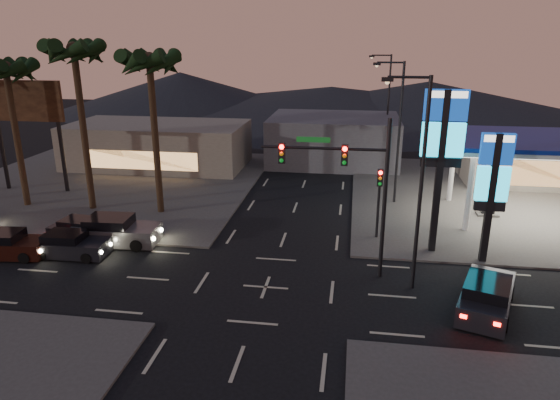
% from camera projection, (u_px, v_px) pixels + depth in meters
% --- Properties ---
extents(ground, '(140.00, 140.00, 0.00)m').
position_uv_depth(ground, '(266.00, 287.00, 24.12)').
color(ground, black).
rests_on(ground, ground).
extents(corner_lot_ne, '(24.00, 24.00, 0.12)m').
position_uv_depth(corner_lot_ne, '(516.00, 200.00, 36.88)').
color(corner_lot_ne, '#47443F').
rests_on(corner_lot_ne, ground).
extents(corner_lot_nw, '(24.00, 24.00, 0.12)m').
position_uv_depth(corner_lot_nw, '(110.00, 182.00, 41.39)').
color(corner_lot_nw, '#47443F').
rests_on(corner_lot_nw, ground).
extents(gas_station, '(12.20, 8.20, 5.47)m').
position_uv_depth(gas_station, '(547.00, 144.00, 31.56)').
color(gas_station, silver).
rests_on(gas_station, ground).
extents(convenience_store, '(10.00, 6.00, 4.00)m').
position_uv_depth(convenience_store, '(527.00, 160.00, 40.69)').
color(convenience_store, '#726B5B').
rests_on(convenience_store, ground).
extents(pylon_sign_tall, '(2.20, 0.35, 9.00)m').
position_uv_depth(pylon_sign_tall, '(443.00, 140.00, 26.10)').
color(pylon_sign_tall, black).
rests_on(pylon_sign_tall, ground).
extents(pylon_sign_short, '(1.60, 0.35, 7.00)m').
position_uv_depth(pylon_sign_short, '(493.00, 179.00, 25.35)').
color(pylon_sign_short, black).
rests_on(pylon_sign_short, ground).
extents(traffic_signal_mast, '(6.10, 0.39, 8.00)m').
position_uv_depth(traffic_signal_mast, '(349.00, 175.00, 23.83)').
color(traffic_signal_mast, black).
rests_on(traffic_signal_mast, ground).
extents(pedestal_signal, '(0.32, 0.39, 4.30)m').
position_uv_depth(pedestal_signal, '(379.00, 192.00, 28.99)').
color(pedestal_signal, black).
rests_on(pedestal_signal, ground).
extents(streetlight_near, '(2.14, 0.25, 10.00)m').
position_uv_depth(streetlight_near, '(418.00, 173.00, 22.32)').
color(streetlight_near, black).
rests_on(streetlight_near, ground).
extents(streetlight_mid, '(2.14, 0.25, 10.00)m').
position_uv_depth(streetlight_mid, '(397.00, 125.00, 34.54)').
color(streetlight_mid, black).
rests_on(streetlight_mid, ground).
extents(streetlight_far, '(2.14, 0.25, 10.00)m').
position_uv_depth(streetlight_far, '(386.00, 101.00, 47.70)').
color(streetlight_far, black).
rests_on(streetlight_far, ground).
extents(palm_a, '(4.41, 4.41, 10.86)m').
position_uv_depth(palm_a, '(150.00, 72.00, 31.38)').
color(palm_a, black).
rests_on(palm_a, ground).
extents(palm_b, '(4.41, 4.41, 11.46)m').
position_uv_depth(palm_b, '(75.00, 62.00, 31.92)').
color(palm_b, black).
rests_on(palm_b, ground).
extents(palm_c, '(4.41, 4.41, 10.26)m').
position_uv_depth(palm_c, '(7.00, 79.00, 32.96)').
color(palm_c, black).
rests_on(palm_c, ground).
extents(billboard, '(6.00, 0.30, 8.50)m').
position_uv_depth(billboard, '(26.00, 110.00, 37.25)').
color(billboard, black).
rests_on(billboard, ground).
extents(building_far_west, '(16.00, 8.00, 4.00)m').
position_uv_depth(building_far_west, '(158.00, 145.00, 46.15)').
color(building_far_west, '#726B5B').
rests_on(building_far_west, ground).
extents(building_far_mid, '(12.00, 9.00, 4.40)m').
position_uv_depth(building_far_mid, '(334.00, 140.00, 47.59)').
color(building_far_mid, '#4C4C51').
rests_on(building_far_mid, ground).
extents(hill_left, '(40.00, 40.00, 6.00)m').
position_uv_depth(hill_left, '(181.00, 91.00, 83.10)').
color(hill_left, black).
rests_on(hill_left, ground).
extents(hill_right, '(50.00, 50.00, 5.00)m').
position_uv_depth(hill_right, '(428.00, 98.00, 77.61)').
color(hill_right, black).
rests_on(hill_right, ground).
extents(hill_center, '(60.00, 60.00, 4.00)m').
position_uv_depth(hill_center, '(331.00, 99.00, 79.88)').
color(hill_center, black).
rests_on(hill_center, ground).
extents(car_lane_a_front, '(4.23, 1.87, 1.36)m').
position_uv_depth(car_lane_a_front, '(69.00, 245.00, 27.39)').
color(car_lane_a_front, black).
rests_on(car_lane_a_front, ground).
extents(car_lane_a_mid, '(4.54, 2.25, 1.44)m').
position_uv_depth(car_lane_a_mid, '(6.00, 245.00, 27.33)').
color(car_lane_a_mid, black).
rests_on(car_lane_a_mid, ground).
extents(car_lane_b_front, '(5.17, 2.38, 1.65)m').
position_uv_depth(car_lane_b_front, '(115.00, 231.00, 28.96)').
color(car_lane_b_front, '#545457').
rests_on(car_lane_b_front, ground).
extents(car_lane_b_mid, '(4.15, 2.00, 1.32)m').
position_uv_depth(car_lane_b_mid, '(83.00, 230.00, 29.55)').
color(car_lane_b_mid, black).
rests_on(car_lane_b_mid, ground).
extents(suv_station, '(3.38, 5.03, 1.56)m').
position_uv_depth(suv_station, '(487.00, 296.00, 21.83)').
color(suv_station, black).
rests_on(suv_station, ground).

